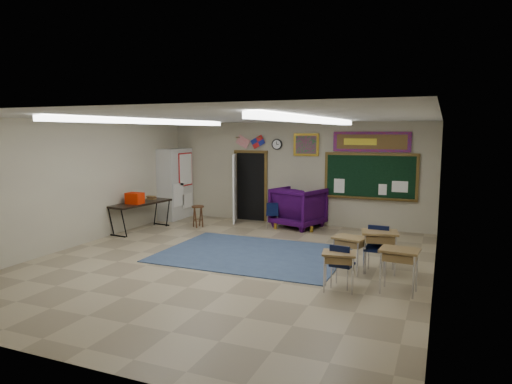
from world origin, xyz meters
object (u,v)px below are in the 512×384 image
at_px(wingback_armchair, 299,207).
at_px(student_desk_front_right, 379,249).
at_px(student_desk_front_left, 350,253).
at_px(wooden_stool, 198,216).
at_px(folding_table, 141,215).

distance_m(wingback_armchair, student_desk_front_right, 4.40).
relative_size(student_desk_front_left, student_desk_front_right, 0.87).
bearing_deg(wingback_armchair, wooden_stool, 40.73).
xyz_separation_m(student_desk_front_left, folding_table, (-6.08, 1.58, 0.04)).
xyz_separation_m(student_desk_front_right, wooden_stool, (-5.38, 2.35, -0.13)).
distance_m(student_desk_front_left, wooden_stool, 5.50).
height_order(wingback_armchair, student_desk_front_left, wingback_armchair).
distance_m(student_desk_front_right, wooden_stool, 5.87).
height_order(student_desk_front_right, folding_table, folding_table).
relative_size(student_desk_front_right, wooden_stool, 1.32).
bearing_deg(student_desk_front_left, student_desk_front_right, 38.26).
bearing_deg(folding_table, student_desk_front_right, -3.98).
bearing_deg(wingback_armchair, student_desk_front_right, 146.08).
bearing_deg(wooden_stool, folding_table, -140.58).
bearing_deg(wingback_armchair, student_desk_front_left, 138.52).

